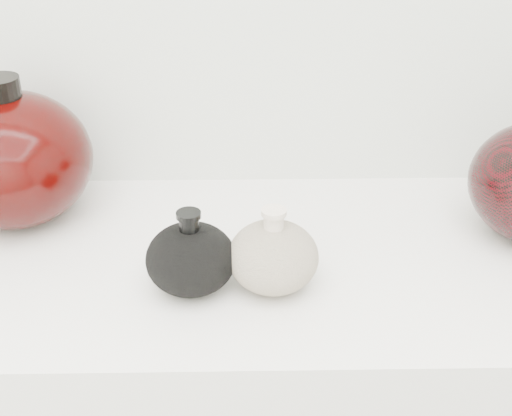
{
  "coord_description": "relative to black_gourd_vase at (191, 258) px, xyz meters",
  "views": [
    {
      "loc": [
        0.02,
        0.05,
        1.49
      ],
      "look_at": [
        0.04,
        0.92,
        1.0
      ],
      "focal_mm": 50.0,
      "sensor_mm": 36.0,
      "label": 1
    }
  ],
  "objects": [
    {
      "name": "room",
      "position": [
        0.05,
        -0.6,
        0.35
      ],
      "size": [
        3.04,
        2.42,
        2.64
      ],
      "color": "slate",
      "rests_on": "ground"
    },
    {
      "name": "left_round_pot",
      "position": [
        -0.29,
        0.2,
        0.06
      ],
      "size": [
        0.33,
        0.33,
        0.24
      ],
      "color": "black",
      "rests_on": "display_counter"
    },
    {
      "name": "cream_gourd_vase",
      "position": [
        0.11,
        0.0,
        0.0
      ],
      "size": [
        0.14,
        0.14,
        0.12
      ],
      "color": "beige",
      "rests_on": "display_counter"
    },
    {
      "name": "black_gourd_vase",
      "position": [
        0.0,
        0.0,
        0.0
      ],
      "size": [
        0.14,
        0.14,
        0.12
      ],
      "color": "black",
      "rests_on": "display_counter"
    }
  ]
}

